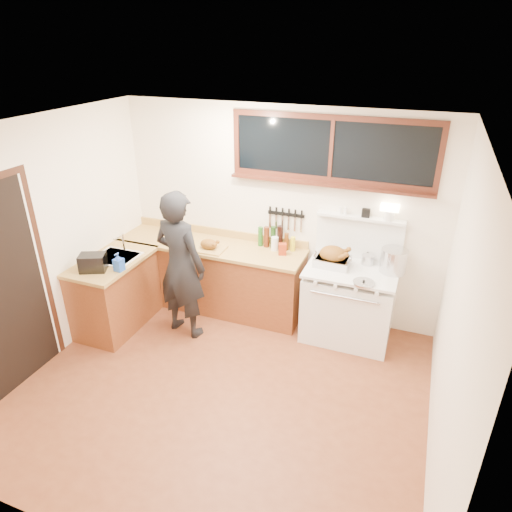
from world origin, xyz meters
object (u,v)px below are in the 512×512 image
at_px(vintage_stove, 349,301).
at_px(man, 181,265).
at_px(cutting_board, 209,246).
at_px(roast_turkey, 333,257).

xyz_separation_m(vintage_stove, man, (-1.86, -0.61, 0.43)).
relative_size(vintage_stove, cutting_board, 4.03).
distance_m(cutting_board, roast_turkey, 1.51).
height_order(vintage_stove, man, man).
height_order(vintage_stove, cutting_board, vintage_stove).
xyz_separation_m(man, cutting_board, (0.12, 0.49, 0.06)).
distance_m(vintage_stove, cutting_board, 1.81).
distance_m(vintage_stove, roast_turkey, 0.58).
xyz_separation_m(vintage_stove, roast_turkey, (-0.23, 0.01, 0.53)).
bearing_deg(roast_turkey, man, -159.17).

